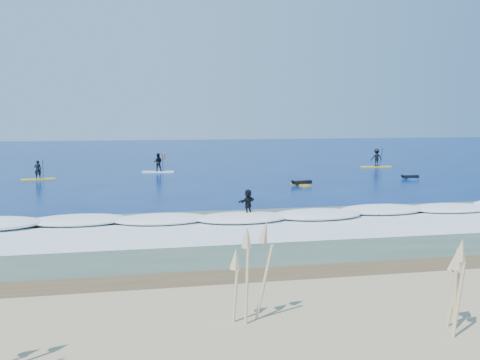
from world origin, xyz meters
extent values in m
plane|color=#04174E|center=(0.00, 0.00, 0.00)|extent=(160.00, 160.00, 0.00)
cube|color=#4A3922|center=(0.00, -21.50, 0.00)|extent=(90.00, 5.00, 0.08)
cube|color=#35493B|center=(0.00, -14.00, 0.01)|extent=(90.00, 13.00, 0.01)
cube|color=white|center=(0.00, -10.00, 0.00)|extent=(40.00, 6.00, 0.30)
cube|color=silver|center=(0.00, -13.00, 0.00)|extent=(34.00, 5.00, 0.02)
cube|color=yellow|center=(-16.00, 9.57, 0.04)|extent=(2.73, 1.19, 0.09)
imported|color=black|center=(-16.00, 9.57, 0.85)|extent=(0.62, 0.47, 1.52)
cylinder|color=black|center=(-15.61, 9.65, 0.79)|extent=(0.16, 0.60, 1.77)
cube|color=black|center=(-15.61, 9.65, -0.04)|extent=(0.11, 0.03, 0.26)
cube|color=white|center=(-6.03, 13.55, 0.05)|extent=(3.02, 1.17, 0.10)
imported|color=black|center=(-6.03, 13.55, 0.94)|extent=(0.91, 0.76, 1.69)
cylinder|color=black|center=(-5.59, 13.48, 0.88)|extent=(0.14, 0.68, 1.97)
cube|color=black|center=(-5.59, 13.48, -0.05)|extent=(0.12, 0.03, 0.29)
cube|color=gold|center=(16.14, 14.13, 0.05)|extent=(3.17, 0.93, 0.10)
imported|color=black|center=(16.14, 14.13, 1.01)|extent=(1.20, 0.73, 1.81)
cylinder|color=black|center=(16.61, 14.11, 0.94)|extent=(0.08, 0.72, 2.10)
cube|color=black|center=(16.61, 14.11, -0.05)|extent=(0.13, 0.03, 0.31)
cube|color=gold|center=(4.19, 2.06, 0.05)|extent=(1.06, 2.29, 0.11)
cube|color=black|center=(4.29, 2.08, 0.23)|extent=(1.58, 0.73, 0.25)
sphere|color=black|center=(3.45, 1.89, 0.34)|extent=(0.25, 0.25, 0.25)
cube|color=blue|center=(14.29, 4.05, 0.05)|extent=(0.60, 1.98, 0.09)
cube|color=black|center=(14.38, 4.05, 0.21)|extent=(1.37, 0.41, 0.22)
sphere|color=black|center=(13.62, 4.08, 0.30)|extent=(0.22, 0.22, 0.22)
cube|color=white|center=(-2.61, -10.23, 0.20)|extent=(1.83, 1.61, 0.10)
imported|color=black|center=(-2.61, -10.23, 0.90)|extent=(1.17, 1.04, 1.29)
cylinder|color=#F85416|center=(-4.45, 31.85, 0.21)|extent=(0.26, 0.26, 0.42)
cone|color=#F85416|center=(-4.45, 31.85, 0.53)|extent=(0.19, 0.19, 0.21)
camera|label=1|loc=(-8.31, -36.50, 5.29)|focal=40.00mm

